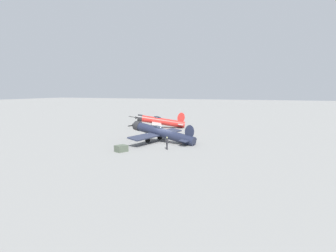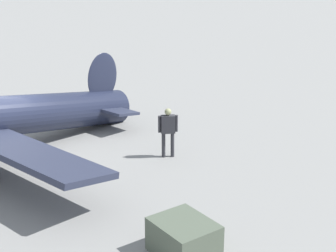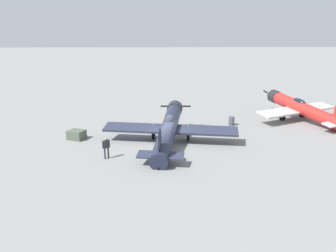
# 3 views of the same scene
# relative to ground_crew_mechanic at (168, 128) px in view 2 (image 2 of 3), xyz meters

# --- Properties ---
(ground_plane) EXTENTS (400.00, 400.00, 0.00)m
(ground_plane) POSITION_rel_ground_crew_mechanic_xyz_m (-4.86, -2.50, -1.03)
(ground_plane) COLOR gray
(ground_crew_mechanic) EXTENTS (0.54, 0.47, 1.71)m
(ground_crew_mechanic) POSITION_rel_ground_crew_mechanic_xyz_m (0.00, 0.00, 0.00)
(ground_crew_mechanic) COLOR #2D2D33
(ground_crew_mechanic) RESTS_ON ground_plane
(equipment_crate) EXTENTS (1.76, 1.64, 0.82)m
(equipment_crate) POSITION_rel_ground_crew_mechanic_xyz_m (3.33, -4.91, -0.62)
(equipment_crate) COLOR #4C5647
(equipment_crate) RESTS_ON ground_plane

